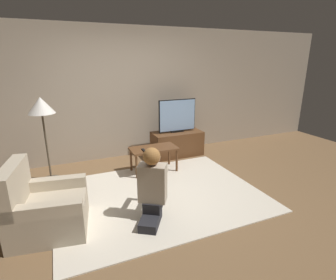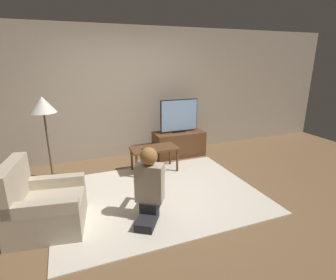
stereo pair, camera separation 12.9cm
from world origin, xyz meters
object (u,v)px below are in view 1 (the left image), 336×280
at_px(tv, 177,116).
at_px(person_kneeling, 152,183).
at_px(floor_lamp, 41,110).
at_px(coffee_table, 154,151).
at_px(armchair, 45,210).

xyz_separation_m(tv, person_kneeling, (-1.28, -2.02, -0.35)).
relative_size(floor_lamp, person_kneeling, 1.48).
bearing_deg(tv, coffee_table, -140.38).
relative_size(tv, armchair, 0.86).
height_order(coffee_table, armchair, armchair).
xyz_separation_m(floor_lamp, person_kneeling, (1.20, -1.76, -0.70)).
xyz_separation_m(coffee_table, person_kneeling, (-0.53, -1.40, 0.10)).
bearing_deg(coffee_table, armchair, -147.83).
distance_m(coffee_table, person_kneeling, 1.50).
relative_size(coffee_table, floor_lamp, 0.59).
bearing_deg(armchair, coffee_table, -48.65).
bearing_deg(armchair, person_kneeling, -93.82).
distance_m(tv, person_kneeling, 2.42).
height_order(tv, person_kneeling, tv).
bearing_deg(person_kneeling, tv, -89.96).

